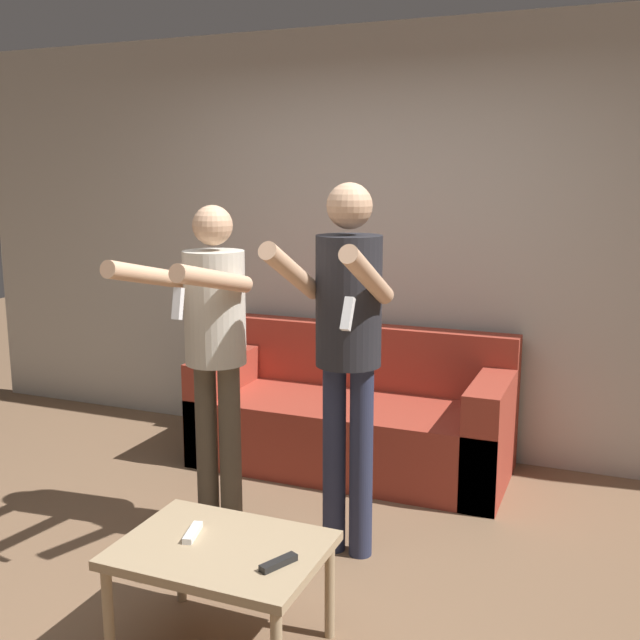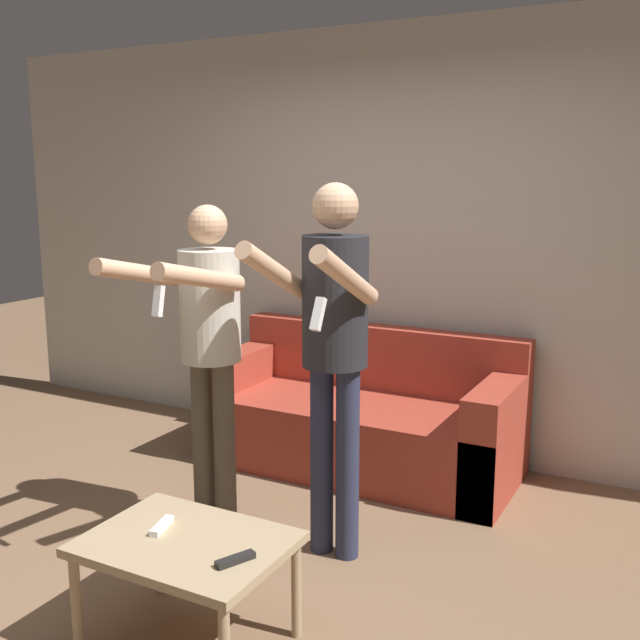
{
  "view_description": "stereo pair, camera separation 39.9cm",
  "coord_description": "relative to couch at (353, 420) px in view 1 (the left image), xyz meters",
  "views": [
    {
      "loc": [
        1.44,
        -2.61,
        1.78
      ],
      "look_at": [
        -0.04,
        1.02,
        1.02
      ],
      "focal_mm": 42.0,
      "sensor_mm": 36.0,
      "label": 1
    },
    {
      "loc": [
        1.8,
        -2.44,
        1.78
      ],
      "look_at": [
        -0.04,
        1.02,
        1.02
      ],
      "focal_mm": 42.0,
      "sensor_mm": 36.0,
      "label": 2
    }
  ],
  "objects": [
    {
      "name": "couch",
      "position": [
        0.0,
        0.0,
        0.0
      ],
      "size": [
        1.9,
        0.81,
        0.84
      ],
      "color": "#9E3828",
      "rests_on": "ground_plane"
    },
    {
      "name": "ground_plane",
      "position": [
        0.04,
        -1.57,
        -0.29
      ],
      "size": [
        14.0,
        14.0,
        0.0
      ],
      "primitive_type": "plane",
      "color": "brown"
    },
    {
      "name": "person_standing_left",
      "position": [
        -0.35,
        -1.08,
        0.73
      ],
      "size": [
        0.42,
        0.76,
        1.64
      ],
      "color": "brown",
      "rests_on": "ground_plane"
    },
    {
      "name": "coffee_table",
      "position": [
        0.18,
        -1.95,
        0.1
      ],
      "size": [
        0.76,
        0.56,
        0.44
      ],
      "color": "tan",
      "rests_on": "ground_plane"
    },
    {
      "name": "remote_near",
      "position": [
        0.44,
        -2.01,
        0.16
      ],
      "size": [
        0.1,
        0.15,
        0.02
      ],
      "color": "black",
      "rests_on": "coffee_table"
    },
    {
      "name": "remote_far",
      "position": [
        0.04,
        -1.93,
        0.16
      ],
      "size": [
        0.07,
        0.15,
        0.02
      ],
      "color": "white",
      "rests_on": "coffee_table"
    },
    {
      "name": "wall_back",
      "position": [
        0.04,
        0.43,
        1.06
      ],
      "size": [
        6.4,
        0.06,
        2.7
      ],
      "color": "#B7B2A8",
      "rests_on": "ground_plane"
    },
    {
      "name": "person_standing_right",
      "position": [
        0.35,
        -1.07,
        0.8
      ],
      "size": [
        0.42,
        0.67,
        1.75
      ],
      "color": "#282D47",
      "rests_on": "ground_plane"
    }
  ]
}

